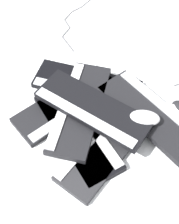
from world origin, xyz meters
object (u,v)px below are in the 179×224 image
Objects in this scene: keyboard_7 at (92,109)px; mouse_4 at (145,118)px; keyboard_1 at (87,85)px; keyboard_0 at (141,111)px; keyboard_2 at (68,104)px; keyboard_4 at (106,145)px; keyboard_6 at (151,114)px; mouse_1 at (125,132)px; keyboard_3 at (77,131)px; keyboard_5 at (79,108)px.

keyboard_7 is 3.98× the size of mouse_4.
mouse_4 reaches higher than keyboard_1.
keyboard_1 is (-0.16, 0.19, 0.00)m from keyboard_0.
keyboard_7 is 0.19m from mouse_4.
keyboard_7 is (0.07, -0.10, 0.06)m from keyboard_2.
keyboard_4 is 0.21m from keyboard_6.
keyboard_0 is at bearing -18.75° from mouse_1.
keyboard_1 is at bearing 35.45° from keyboard_2.
keyboard_6 is 4.22× the size of mouse_4.
keyboard_0 is 0.20m from keyboard_7.
keyboard_6 is at bearing -5.71° from keyboard_3.
mouse_4 is at bearing -34.32° from keyboard_5.
keyboard_5 is at bearing 164.24° from keyboard_0.
mouse_4 is (0.15, 0.03, 0.07)m from keyboard_4.
keyboard_2 is 1.02× the size of keyboard_5.
keyboard_7 is (-0.01, 0.13, 0.06)m from keyboard_4.
keyboard_6 is at bearing -119.86° from mouse_4.
keyboard_6 reaches higher than keyboard_2.
keyboard_0 is 0.96× the size of keyboard_4.
keyboard_5 reaches higher than keyboard_0.
keyboard_3 is at bearing 133.87° from keyboard_4.
keyboard_3 is 0.10m from keyboard_7.
keyboard_3 is 4.20× the size of mouse_1.
keyboard_7 reaches higher than keyboard_3.
keyboard_0 is at bearing -15.76° from keyboard_5.
keyboard_3 is (0.00, -0.14, 0.00)m from keyboard_2.
keyboard_1 is at bearing 127.37° from keyboard_6.
keyboard_2 is at bearing 121.23° from keyboard_5.
keyboard_5 is 1.04× the size of keyboard_7.
keyboard_0 and keyboard_2 have the same top height.
keyboard_6 is at bearing -52.63° from keyboard_1.
keyboard_7 is at bearing 65.80° from mouse_1.
keyboard_5 is 0.27m from keyboard_6.
keyboard_5 is at bearing 107.37° from keyboard_4.
keyboard_7 is (-0.21, 0.07, 0.03)m from keyboard_6.
keyboard_3 is at bearing -176.66° from keyboard_0.
keyboard_1 is 0.29m from mouse_1.
keyboard_0 is 3.87× the size of mouse_1.
keyboard_1 is 0.18m from keyboard_7.
keyboard_7 reaches higher than keyboard_1.
keyboard_1 and keyboard_3 have the same top height.
keyboard_7 is at bearing 29.53° from keyboard_3.
mouse_1 is (0.07, 0.01, 0.04)m from keyboard_4.
keyboard_5 is (-0.23, 0.06, 0.03)m from keyboard_0.
keyboard_0 and keyboard_4 have the same top height.
keyboard_4 is 0.17m from mouse_4.
mouse_4 is at bearing -46.69° from mouse_1.
keyboard_2 is 1.06× the size of keyboard_7.
keyboard_0 and keyboard_1 have the same top height.
keyboard_1 is 0.97× the size of keyboard_2.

